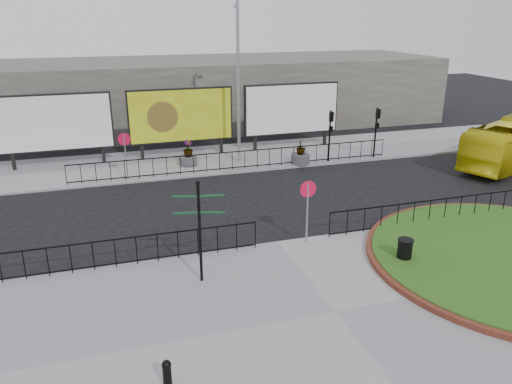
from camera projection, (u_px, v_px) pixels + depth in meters
name	position (u px, v px, depth m)	size (l,w,h in m)	color
ground	(278.00, 244.00, 19.14)	(90.00, 90.00, 0.00)	black
pavement_near	(335.00, 314.00, 14.63)	(30.00, 10.00, 0.12)	gray
pavement_far	(211.00, 159.00, 29.89)	(44.00, 6.00, 0.12)	gray
railing_near_left	(115.00, 253.00, 16.97)	(10.00, 0.10, 1.10)	black
railing_near_right	(430.00, 212.00, 20.46)	(9.00, 0.10, 1.10)	black
railing_far	(239.00, 160.00, 27.54)	(18.00, 0.10, 1.10)	black
speed_sign_far	(125.00, 146.00, 25.53)	(0.64, 0.07, 2.47)	gray
speed_sign_near	(308.00, 198.00, 18.41)	(0.64, 0.07, 2.47)	gray
billboard_left	(55.00, 123.00, 27.52)	(6.20, 0.31, 4.10)	black
billboard_mid	(181.00, 116.00, 29.48)	(6.20, 0.31, 4.10)	black
billboard_right	(292.00, 109.00, 31.43)	(6.20, 0.31, 4.10)	black
lamp_post	(238.00, 80.00, 27.79)	(0.74, 0.18, 9.23)	gray
signal_pole_a	(330.00, 128.00, 28.62)	(0.22, 0.26, 3.00)	black
signal_pole_b	(377.00, 125.00, 29.46)	(0.22, 0.26, 3.00)	black
building_backdrop	(182.00, 94.00, 38.03)	(40.00, 10.00, 5.00)	slate
fingerpost_sign	(199.00, 222.00, 15.62)	(1.62, 0.60, 3.46)	black
bollard	(167.00, 372.00, 11.61)	(0.23, 0.23, 0.71)	black
litter_bin	(405.00, 251.00, 17.30)	(0.55, 0.55, 0.90)	black
planter_a	(188.00, 156.00, 28.38)	(0.98, 0.98, 1.47)	#4C4C4F
planter_c	(300.00, 156.00, 28.69)	(1.07, 1.07, 1.45)	#4C4C4F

